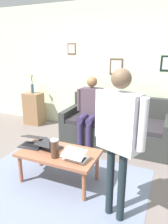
{
  "coord_description": "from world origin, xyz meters",
  "views": [
    {
      "loc": [
        -1.18,
        2.11,
        1.75
      ],
      "look_at": [
        0.04,
        -0.75,
        0.8
      ],
      "focal_mm": 33.19,
      "sensor_mm": 36.0,
      "label": 1
    }
  ],
  "objects_px": {
    "french_press": "(55,148)",
    "couch": "(116,128)",
    "coffee_table": "(59,155)",
    "laptop_left": "(49,146)",
    "flower_vase": "(32,85)",
    "person_seated": "(90,107)",
    "side_shelf": "(34,109)",
    "laptop_right": "(33,143)",
    "person_standing": "(119,129)",
    "laptop_center": "(75,156)"
  },
  "relations": [
    {
      "from": "french_press",
      "to": "couch",
      "type": "bearing_deg",
      "value": -102.42
    },
    {
      "from": "coffee_table",
      "to": "french_press",
      "type": "relative_size",
      "value": 3.89
    },
    {
      "from": "couch",
      "to": "coffee_table",
      "type": "height_order",
      "value": "couch"
    },
    {
      "from": "laptop_left",
      "to": "french_press",
      "type": "xyz_separation_m",
      "value": [
        -0.2,
        0.17,
        0.08
      ]
    },
    {
      "from": "flower_vase",
      "to": "person_seated",
      "type": "xyz_separation_m",
      "value": [
        -1.65,
        0.51,
        -0.22
      ]
    },
    {
      "from": "side_shelf",
      "to": "flower_vase",
      "type": "relative_size",
      "value": 1.67
    },
    {
      "from": "laptop_right",
      "to": "flower_vase",
      "type": "distance_m",
      "value": 2.21
    },
    {
      "from": "laptop_left",
      "to": "side_shelf",
      "type": "relative_size",
      "value": 0.43
    },
    {
      "from": "french_press",
      "to": "side_shelf",
      "type": "relative_size",
      "value": 0.36
    },
    {
      "from": "person_standing",
      "to": "flower_vase",
      "type": "bearing_deg",
      "value": -39.23
    },
    {
      "from": "french_press",
      "to": "person_standing",
      "type": "distance_m",
      "value": 0.97
    },
    {
      "from": "laptop_center",
      "to": "person_seated",
      "type": "relative_size",
      "value": 0.24
    },
    {
      "from": "couch",
      "to": "side_shelf",
      "type": "bearing_deg",
      "value": -7.8
    },
    {
      "from": "laptop_center",
      "to": "side_shelf",
      "type": "distance_m",
      "value": 2.73
    },
    {
      "from": "side_shelf",
      "to": "flower_vase",
      "type": "bearing_deg",
      "value": 174.12
    },
    {
      "from": "laptop_right",
      "to": "flower_vase",
      "type": "height_order",
      "value": "flower_vase"
    },
    {
      "from": "person_standing",
      "to": "person_seated",
      "type": "bearing_deg",
      "value": -60.02
    },
    {
      "from": "couch",
      "to": "laptop_left",
      "type": "relative_size",
      "value": 6.05
    },
    {
      "from": "flower_vase",
      "to": "person_seated",
      "type": "bearing_deg",
      "value": 162.77
    },
    {
      "from": "french_press",
      "to": "side_shelf",
      "type": "xyz_separation_m",
      "value": [
        1.73,
        -1.92,
        -0.19
      ]
    },
    {
      "from": "flower_vase",
      "to": "person_seated",
      "type": "height_order",
      "value": "person_seated"
    },
    {
      "from": "flower_vase",
      "to": "person_seated",
      "type": "relative_size",
      "value": 0.35
    },
    {
      "from": "laptop_center",
      "to": "french_press",
      "type": "relative_size",
      "value": 1.13
    },
    {
      "from": "laptop_left",
      "to": "flower_vase",
      "type": "height_order",
      "value": "flower_vase"
    },
    {
      "from": "french_press",
      "to": "side_shelf",
      "type": "distance_m",
      "value": 2.59
    },
    {
      "from": "person_seated",
      "to": "laptop_center",
      "type": "bearing_deg",
      "value": 104.05
    },
    {
      "from": "person_seated",
      "to": "couch",
      "type": "bearing_deg",
      "value": -152.68
    },
    {
      "from": "couch",
      "to": "person_standing",
      "type": "relative_size",
      "value": 1.23
    },
    {
      "from": "flower_vase",
      "to": "side_shelf",
      "type": "bearing_deg",
      "value": -5.88
    },
    {
      "from": "laptop_left",
      "to": "side_shelf",
      "type": "distance_m",
      "value": 2.33
    },
    {
      "from": "french_press",
      "to": "coffee_table",
      "type": "bearing_deg",
      "value": -78.36
    },
    {
      "from": "laptop_right",
      "to": "flower_vase",
      "type": "relative_size",
      "value": 0.76
    },
    {
      "from": "side_shelf",
      "to": "person_seated",
      "type": "bearing_deg",
      "value": 162.79
    },
    {
      "from": "side_shelf",
      "to": "person_seated",
      "type": "distance_m",
      "value": 1.77
    },
    {
      "from": "couch",
      "to": "laptop_left",
      "type": "distance_m",
      "value": 1.57
    },
    {
      "from": "coffee_table",
      "to": "laptop_left",
      "type": "relative_size",
      "value": 3.26
    },
    {
      "from": "laptop_right",
      "to": "side_shelf",
      "type": "xyz_separation_m",
      "value": [
        1.27,
        -1.75,
        -0.11
      ]
    },
    {
      "from": "laptop_left",
      "to": "flower_vase",
      "type": "relative_size",
      "value": 0.71
    },
    {
      "from": "couch",
      "to": "flower_vase",
      "type": "height_order",
      "value": "flower_vase"
    },
    {
      "from": "couch",
      "to": "side_shelf",
      "type": "height_order",
      "value": "couch"
    },
    {
      "from": "flower_vase",
      "to": "laptop_center",
      "type": "bearing_deg",
      "value": 136.89
    },
    {
      "from": "french_press",
      "to": "person_standing",
      "type": "bearing_deg",
      "value": 168.05
    },
    {
      "from": "couch",
      "to": "french_press",
      "type": "height_order",
      "value": "couch"
    },
    {
      "from": "coffee_table",
      "to": "laptop_right",
      "type": "height_order",
      "value": "laptop_right"
    },
    {
      "from": "laptop_left",
      "to": "person_seated",
      "type": "bearing_deg",
      "value": -95.45
    },
    {
      "from": "side_shelf",
      "to": "person_seated",
      "type": "height_order",
      "value": "person_seated"
    },
    {
      "from": "laptop_right",
      "to": "person_standing",
      "type": "xyz_separation_m",
      "value": [
        -1.3,
        0.34,
        0.54
      ]
    },
    {
      "from": "french_press",
      "to": "laptop_right",
      "type": "bearing_deg",
      "value": -19.62
    },
    {
      "from": "coffee_table",
      "to": "french_press",
      "type": "bearing_deg",
      "value": 101.64
    },
    {
      "from": "couch",
      "to": "coffee_table",
      "type": "relative_size",
      "value": 1.85
    }
  ]
}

